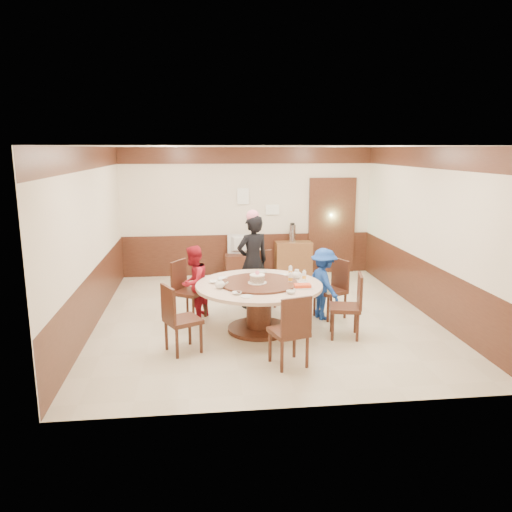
{
  "coord_description": "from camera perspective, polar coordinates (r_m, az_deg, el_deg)",
  "views": [
    {
      "loc": [
        -1.06,
        -7.89,
        2.77
      ],
      "look_at": [
        -0.18,
        -0.21,
        1.1
      ],
      "focal_mm": 35.0,
      "sensor_mm": 36.0,
      "label": 1
    }
  ],
  "objects": [
    {
      "name": "chair_4",
      "position": [
        6.56,
        3.82,
        -9.9
      ],
      "size": [
        0.55,
        0.55,
        0.97
      ],
      "rotation": [
        0.0,
        0.0,
        6.57
      ],
      "color": "#401F14",
      "rests_on": "ground"
    },
    {
      "name": "bottle_1",
      "position": [
        7.77,
        5.53,
        -2.32
      ],
      "size": [
        0.06,
        0.06,
        0.16
      ],
      "primitive_type": "cylinder",
      "color": "white",
      "rests_on": "banquet_table"
    },
    {
      "name": "bowl_4",
      "position": [
        7.67,
        -4.8,
        -2.98
      ],
      "size": [
        0.15,
        0.15,
        0.04
      ],
      "primitive_type": "imported",
      "color": "white",
      "rests_on": "banquet_table"
    },
    {
      "name": "chair_0",
      "position": [
        8.45,
        8.56,
        -4.91
      ],
      "size": [
        0.59,
        0.58,
        0.97
      ],
      "rotation": [
        0.0,
        0.0,
        2.0
      ],
      "color": "#401F14",
      "rests_on": "ground"
    },
    {
      "name": "person_blue",
      "position": [
        8.28,
        7.74,
        -3.18
      ],
      "size": [
        0.65,
        0.86,
        1.18
      ],
      "primitive_type": "imported",
      "rotation": [
        0.0,
        0.0,
        1.87
      ],
      "color": "#173D97",
      "rests_on": "ground"
    },
    {
      "name": "teapot_left",
      "position": [
        7.37,
        -4.16,
        -3.27
      ],
      "size": [
        0.17,
        0.15,
        0.13
      ],
      "primitive_type": "ellipsoid",
      "color": "white",
      "rests_on": "banquet_table"
    },
    {
      "name": "saucer_near",
      "position": [
        6.96,
        -1.06,
        -4.64
      ],
      "size": [
        0.18,
        0.18,
        0.01
      ],
      "primitive_type": "cylinder",
      "color": "white",
      "rests_on": "banquet_table"
    },
    {
      "name": "person_standing",
      "position": [
        8.74,
        -0.38,
        -0.66
      ],
      "size": [
        0.71,
        0.59,
        1.65
      ],
      "primitive_type": "imported",
      "rotation": [
        0.0,
        0.0,
        3.52
      ],
      "color": "black",
      "rests_on": "ground"
    },
    {
      "name": "bowl_3",
      "position": [
        7.58,
        5.41,
        -3.15
      ],
      "size": [
        0.14,
        0.14,
        0.04
      ],
      "primitive_type": "imported",
      "color": "white",
      "rests_on": "banquet_table"
    },
    {
      "name": "shrimp_platter",
      "position": [
        7.4,
        5.34,
        -3.48
      ],
      "size": [
        0.3,
        0.2,
        0.06
      ],
      "color": "white",
      "rests_on": "banquet_table"
    },
    {
      "name": "bowl_5",
      "position": [
        8.21,
        0.78,
        -1.91
      ],
      "size": [
        0.14,
        0.14,
        0.04
      ],
      "primitive_type": "imported",
      "color": "white",
      "rests_on": "banquet_table"
    },
    {
      "name": "chair_2",
      "position": [
        8.36,
        -7.68,
        -5.07
      ],
      "size": [
        0.61,
        0.61,
        0.97
      ],
      "rotation": [
        0.0,
        0.0,
        4.14
      ],
      "color": "#401F14",
      "rests_on": "ground"
    },
    {
      "name": "thermos",
      "position": [
        11.02,
        4.17,
        2.6
      ],
      "size": [
        0.15,
        0.15,
        0.38
      ],
      "primitive_type": "cylinder",
      "color": "silver",
      "rests_on": "side_cabinet"
    },
    {
      "name": "teapot_right",
      "position": [
        7.93,
        4.68,
        -2.16
      ],
      "size": [
        0.17,
        0.15,
        0.13
      ],
      "primitive_type": "ellipsoid",
      "color": "white",
      "rests_on": "banquet_table"
    },
    {
      "name": "person_red",
      "position": [
        8.25,
        -7.14,
        -3.05
      ],
      "size": [
        0.7,
        0.75,
        1.23
      ],
      "primitive_type": "imported",
      "rotation": [
        0.0,
        0.0,
        4.2
      ],
      "color": "#A51624",
      "rests_on": "ground"
    },
    {
      "name": "notice_right",
      "position": [
        11.04,
        1.89,
        5.32
      ],
      "size": [
        0.3,
        0.0,
        0.22
      ],
      "primitive_type": "cube",
      "color": "white",
      "rests_on": "room"
    },
    {
      "name": "chair_1",
      "position": [
        8.99,
        0.75,
        -3.73
      ],
      "size": [
        0.48,
        0.49,
        0.97
      ],
      "rotation": [
        0.0,
        0.0,
        3.24
      ],
      "color": "#401F14",
      "rests_on": "ground"
    },
    {
      "name": "bowl_2",
      "position": [
        7.08,
        -2.19,
        -4.26
      ],
      "size": [
        0.14,
        0.14,
        0.03
      ],
      "primitive_type": "imported",
      "color": "white",
      "rests_on": "banquet_table"
    },
    {
      "name": "chair_3",
      "position": [
        7.04,
        -8.47,
        -8.45
      ],
      "size": [
        0.59,
        0.59,
        0.97
      ],
      "rotation": [
        0.0,
        0.0,
        5.17
      ],
      "color": "#401F14",
      "rests_on": "ground"
    },
    {
      "name": "television",
      "position": [
        10.88,
        -1.35,
        1.31
      ],
      "size": [
        0.76,
        0.25,
        0.43
      ],
      "primitive_type": "imported",
      "rotation": [
        0.0,
        0.0,
        2.94
      ],
      "color": "gray",
      "rests_on": "tv_stand"
    },
    {
      "name": "bowl_0",
      "position": [
        7.86,
        -3.83,
        -2.59
      ],
      "size": [
        0.15,
        0.15,
        0.04
      ],
      "primitive_type": "imported",
      "color": "white",
      "rests_on": "banquet_table"
    },
    {
      "name": "chair_5",
      "position": [
        7.62,
        10.25,
        -6.9
      ],
      "size": [
        0.53,
        0.53,
        0.97
      ],
      "rotation": [
        0.0,
        0.0,
        7.64
      ],
      "color": "#401F14",
      "rests_on": "ground"
    },
    {
      "name": "tv_stand",
      "position": [
        10.98,
        -1.34,
        -1.08
      ],
      "size": [
        0.85,
        0.45,
        0.5
      ],
      "primitive_type": "cube",
      "color": "#401F14",
      "rests_on": "ground"
    },
    {
      "name": "bottle_0",
      "position": [
        7.63,
        3.95,
        -2.58
      ],
      "size": [
        0.06,
        0.06,
        0.16
      ],
      "primitive_type": "cylinder",
      "color": "white",
      "rests_on": "banquet_table"
    },
    {
      "name": "birthday_cake",
      "position": [
        7.53,
        0.14,
        -2.6
      ],
      "size": [
        0.28,
        0.28,
        0.19
      ],
      "color": "white",
      "rests_on": "banquet_table"
    },
    {
      "name": "bottle_2",
      "position": [
        8.06,
        3.95,
        -1.77
      ],
      "size": [
        0.06,
        0.06,
        0.16
      ],
      "primitive_type": "cylinder",
      "color": "white",
      "rests_on": "banquet_table"
    },
    {
      "name": "bowl_1",
      "position": [
        7.12,
        4.0,
        -4.14
      ],
      "size": [
        0.14,
        0.14,
        0.04
      ],
      "primitive_type": "imported",
      "color": "white",
      "rests_on": "banquet_table"
    },
    {
      "name": "room",
      "position": [
        8.15,
        1.13,
        0.22
      ],
      "size": [
        6.0,
        6.04,
        2.84
      ],
      "color": "beige",
      "rests_on": "ground"
    },
    {
      "name": "saucer_far",
      "position": [
        8.15,
        3.07,
        -2.14
      ],
      "size": [
        0.18,
        0.18,
        0.01
      ],
      "primitive_type": "cylinder",
      "color": "white",
      "rests_on": "banquet_table"
    },
    {
      "name": "banquet_table",
      "position": [
        7.67,
        0.34,
        -4.77
      ],
      "size": [
        1.93,
        1.93,
        0.78
      ],
      "color": "#401F14",
      "rests_on": "ground"
    },
    {
      "name": "side_cabinet",
      "position": [
        11.13,
        4.29,
        -0.27
      ],
      "size": [
        0.8,
        0.4,
        0.75
      ],
      "primitive_type": "cube",
      "color": "brown",
      "rests_on": "ground"
    },
    {
      "name": "notice_left",
      "position": [
        10.94,
        -1.49,
        6.84
      ],
      "size": [
        0.25,
        0.0,
        0.35
      ],
      "primitive_type": "cube",
      "color": "white",
      "rests_on": "room"
    }
  ]
}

